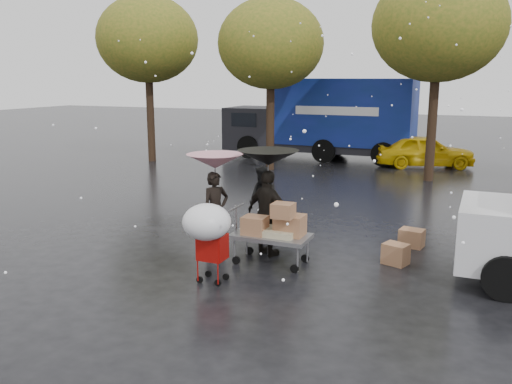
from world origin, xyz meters
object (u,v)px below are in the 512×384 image
at_px(person_pink, 216,210).
at_px(blue_truck, 325,119).
at_px(vendor_cart, 275,228).
at_px(yellow_taxi, 425,151).
at_px(shopping_cart, 208,226).
at_px(person_black, 268,213).

xyz_separation_m(person_pink, blue_truck, (-1.49, 13.32, 0.94)).
bearing_deg(vendor_cart, yellow_taxi, 84.12).
distance_m(vendor_cart, blue_truck, 14.19).
distance_m(person_pink, shopping_cart, 2.16).
height_order(person_pink, vendor_cart, person_pink).
bearing_deg(vendor_cart, person_black, 126.15).
xyz_separation_m(vendor_cart, blue_truck, (-3.03, 13.83, 1.03)).
xyz_separation_m(person_pink, shopping_cart, (0.86, -1.96, 0.25)).
distance_m(person_black, vendor_cart, 0.57).
bearing_deg(person_pink, person_black, -58.85).
height_order(person_pink, yellow_taxi, person_pink).
xyz_separation_m(person_black, blue_truck, (-2.70, 13.38, 0.88)).
bearing_deg(yellow_taxi, blue_truck, 62.92).
height_order(shopping_cart, blue_truck, blue_truck).
xyz_separation_m(person_pink, yellow_taxi, (2.89, 12.67, -0.16)).
bearing_deg(shopping_cart, person_pink, 113.72).
height_order(person_black, yellow_taxi, person_black).
height_order(vendor_cart, yellow_taxi, yellow_taxi).
bearing_deg(vendor_cart, blue_truck, 102.34).
bearing_deg(shopping_cart, person_black, 79.48).
xyz_separation_m(blue_truck, yellow_taxi, (4.38, -0.66, -1.10)).
bearing_deg(person_pink, shopping_cart, -122.42).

